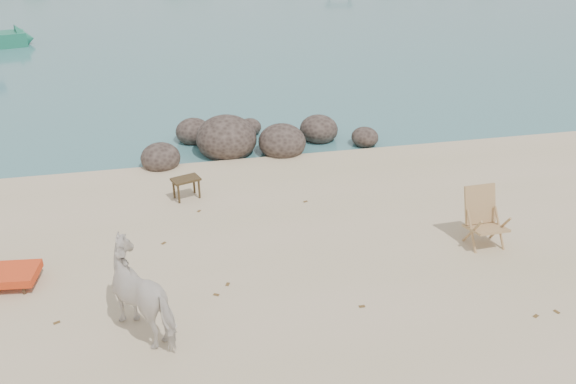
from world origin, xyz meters
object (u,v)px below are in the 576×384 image
Objects in this scene: side_table at (187,190)px; boulders at (247,140)px; cow at (147,293)px; deck_chair at (487,221)px.

boulders is at bearing 38.44° from side_table.
cow is 6.13m from deck_chair.
cow is 2.70× the size of side_table.
side_table is 0.55× the size of deck_chair.
boulders is 3.20m from side_table.
cow is 4.27m from side_table.
boulders is at bearing 119.56° from deck_chair.
cow is at bearing -119.53° from side_table.
deck_chair is (3.58, -5.81, 0.31)m from boulders.
cow is (-2.45, -6.89, 0.44)m from boulders.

